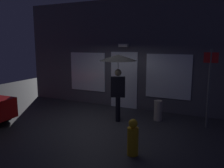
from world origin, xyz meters
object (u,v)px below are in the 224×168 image
object	(u,v)px
street_sign_post	(209,84)
sidewalk_bollard	(158,110)
fire_hydrant	(133,138)
person_with_umbrella	(118,68)

from	to	relation	value
street_sign_post	sidewalk_bollard	xyz separation A→B (m)	(-1.50, 0.03, -1.01)
street_sign_post	fire_hydrant	distance (m)	3.12
sidewalk_bollard	fire_hydrant	size ratio (longest dim) A/B	0.79
fire_hydrant	street_sign_post	bearing A→B (deg)	61.59
sidewalk_bollard	fire_hydrant	distance (m)	2.64
person_with_umbrella	street_sign_post	bearing A→B (deg)	169.57
person_with_umbrella	fire_hydrant	size ratio (longest dim) A/B	2.55
person_with_umbrella	sidewalk_bollard	size ratio (longest dim) A/B	3.25
person_with_umbrella	fire_hydrant	bearing A→B (deg)	100.03
sidewalk_bollard	street_sign_post	bearing A→B (deg)	-1.12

